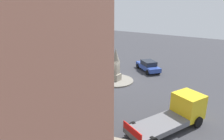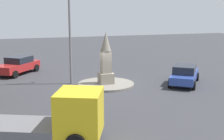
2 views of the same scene
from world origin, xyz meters
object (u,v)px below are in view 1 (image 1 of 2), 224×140
truck_yellow_passing (177,113)px  tree_mid_cluster (8,77)px  tree_far_corner (74,77)px  tree_near_wall (42,74)px  car_red_parked_left (38,79)px  car_blue_far_side (148,66)px  streetlamp (94,42)px  monument (116,66)px

truck_yellow_passing → tree_mid_cluster: bearing=-58.3°
truck_yellow_passing → tree_mid_cluster: (6.53, -10.59, 2.58)m
tree_far_corner → tree_near_wall: bearing=-74.9°
car_red_parked_left → tree_mid_cluster: bearing=39.7°
tree_near_wall → tree_mid_cluster: size_ratio=1.01×
tree_near_wall → tree_far_corner: tree_far_corner is taller
tree_mid_cluster → car_blue_far_side: bearing=169.3°
streetlamp → tree_mid_cluster: bearing=-3.2°
car_red_parked_left → tree_mid_cluster: size_ratio=0.76×
car_blue_far_side → tree_far_corner: tree_far_corner is taller
car_blue_far_side → tree_near_wall: size_ratio=0.75×
streetlamp → tree_near_wall: 8.77m
monument → tree_mid_cluster: 11.84m
monument → truck_yellow_passing: 10.19m
car_red_parked_left → streetlamp: bearing=126.5°
car_red_parked_left → truck_yellow_passing: 15.17m
car_red_parked_left → truck_yellow_passing: bearing=94.0°
car_blue_far_side → tree_far_corner: (15.85, 2.05, 3.58)m
truck_yellow_passing → tree_mid_cluster: 12.70m
car_blue_far_side → streetlamp: bearing=-18.9°
car_red_parked_left → tree_near_wall: size_ratio=0.76×
monument → tree_near_wall: tree_near_wall is taller
car_blue_far_side → tree_mid_cluster: (17.29, -3.27, 2.88)m
monument → tree_near_wall: 11.10m
tree_near_wall → tree_mid_cluster: bearing=-74.9°
monument → tree_far_corner: bearing=19.3°
truck_yellow_passing → tree_far_corner: tree_far_corner is taller
monument → streetlamp: streetlamp is taller
tree_mid_cluster → truck_yellow_passing: bearing=121.7°
monument → car_red_parked_left: (6.11, -6.32, -1.10)m
car_blue_far_side → car_red_parked_left: bearing=-33.5°
tree_mid_cluster → tree_far_corner: tree_far_corner is taller
truck_yellow_passing → monument: bearing=-119.8°
streetlamp → car_red_parked_left: streetlamp is taller
monument → streetlamp: 4.02m
streetlamp → tree_near_wall: size_ratio=1.35×
monument → car_red_parked_left: bearing=-45.9°
streetlamp → truck_yellow_passing: bearing=75.2°
car_red_parked_left → tree_near_wall: (4.65, 7.55, 3.51)m
streetlamp → truck_yellow_passing: 11.10m
car_blue_far_side → tree_far_corner: 16.38m
monument → car_blue_far_side: (-5.71, 1.50, -1.12)m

